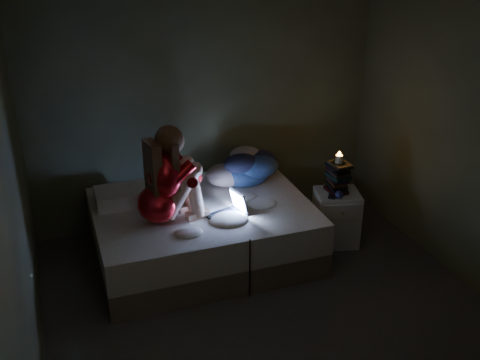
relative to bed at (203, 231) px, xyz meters
name	(u,v)px	position (x,y,z in m)	size (l,w,h in m)	color
floor	(274,318)	(0.29, -1.10, -0.28)	(3.60, 3.80, 0.02)	black
wall_back	(206,100)	(0.29, 0.81, 1.03)	(3.60, 0.02, 2.60)	#3E4331
wall_front	(448,341)	(0.29, -3.01, 1.03)	(3.60, 0.02, 2.60)	#3E4331
wall_left	(14,212)	(-1.52, -1.10, 1.03)	(0.02, 3.80, 2.60)	#3E4331
bed	(203,231)	(0.00, 0.00, 0.00)	(1.98, 1.48, 0.54)	#B2AA9C
pillow	(122,196)	(-0.69, 0.30, 0.34)	(0.48, 0.34, 0.14)	silver
woman	(156,177)	(-0.45, -0.19, 0.71)	(0.55, 0.36, 0.88)	#9D0013
laptop	(226,205)	(0.15, -0.27, 0.39)	(0.33, 0.23, 0.23)	black
clothes_pile	(245,166)	(0.55, 0.36, 0.45)	(0.58, 0.46, 0.35)	navy
nightstand	(336,218)	(1.32, -0.19, 0.00)	(0.41, 0.37, 0.55)	silver
book_stack	(337,178)	(1.32, -0.14, 0.42)	(0.19, 0.25, 0.29)	black
candle	(339,160)	(1.32, -0.14, 0.60)	(0.07, 0.07, 0.08)	beige
phone	(335,196)	(1.24, -0.25, 0.29)	(0.07, 0.14, 0.01)	black
blue_orb	(342,195)	(1.29, -0.31, 0.32)	(0.08, 0.08, 0.08)	navy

